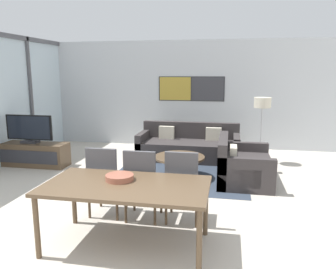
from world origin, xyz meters
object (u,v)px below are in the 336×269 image
dining_chair_centre (142,183)px  dining_chair_left (105,179)px  television (29,129)px  sofa_side (240,167)px  coffee_table (180,162)px  dining_chair_right (182,184)px  tv_console (31,154)px  sofa_main (189,147)px  dining_table (126,190)px  floor_lamp (262,107)px  fruit_bowl (120,177)px

dining_chair_centre → dining_chair_left: bearing=174.7°
television → sofa_side: (4.39, -0.20, -0.52)m
coffee_table → dining_chair_right: size_ratio=0.96×
tv_console → sofa_main: (3.26, 1.23, 0.02)m
tv_console → dining_table: (3.05, -2.80, 0.43)m
dining_chair_right → sofa_side: bearing=67.0°
coffee_table → dining_chair_left: size_ratio=0.96×
television → coffee_table: 3.30m
sofa_main → dining_chair_centre: dining_chair_centre is taller
tv_console → dining_chair_left: (2.51, -2.08, 0.29)m
coffee_table → dining_table: (-0.21, -2.58, 0.37)m
television → coffee_table: size_ratio=1.09×
sofa_main → dining_chair_centre: (-0.21, -3.36, 0.27)m
television → dining_chair_centre: bearing=-35.0°
sofa_main → dining_table: 4.06m
television → sofa_side: 4.42m
dining_chair_left → floor_lamp: floor_lamp is taller
dining_chair_left → fruit_bowl: bearing=-54.7°
fruit_bowl → tv_console: bearing=137.5°
dining_chair_centre → fruit_bowl: (-0.12, -0.55, 0.25)m
dining_table → dining_chair_left: 0.91m
fruit_bowl → floor_lamp: size_ratio=0.23×
dining_chair_centre → fruit_bowl: 0.61m
sofa_side → dining_chair_centre: bearing=145.3°
dining_table → dining_chair_left: dining_chair_left is taller
coffee_table → dining_table: 2.61m
sofa_side → coffee_table: sofa_side is taller
tv_console → coffee_table: 3.27m
tv_console → sofa_side: sofa_side is taller
television → sofa_side: television is taller
sofa_main → coffee_table: size_ratio=2.41×
coffee_table → sofa_main: bearing=90.0°
dining_chair_right → fruit_bowl: size_ratio=3.03×
sofa_main → dining_chair_right: (0.32, -3.32, 0.27)m
television → fruit_bowl: 3.97m
dining_chair_right → dining_table: bearing=-127.1°
television → dining_table: (3.05, -2.80, -0.11)m
tv_console → dining_chair_left: bearing=-39.7°
floor_lamp → tv_console: bearing=-167.2°
floor_lamp → dining_table: bearing=-114.8°
sofa_main → dining_chair_left: bearing=-102.8°
dining_table → dining_chair_right: dining_chair_right is taller
tv_console → coffee_table: (3.26, -0.22, 0.07)m
television → dining_chair_centre: television is taller
television → dining_table: 4.14m
dining_chair_right → fruit_bowl: dining_chair_right is taller
television → dining_chair_centre: (3.05, -2.14, -0.26)m
television → dining_chair_left: 3.27m
tv_console → dining_chair_centre: dining_chair_centre is taller
tv_console → sofa_main: size_ratio=0.70×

